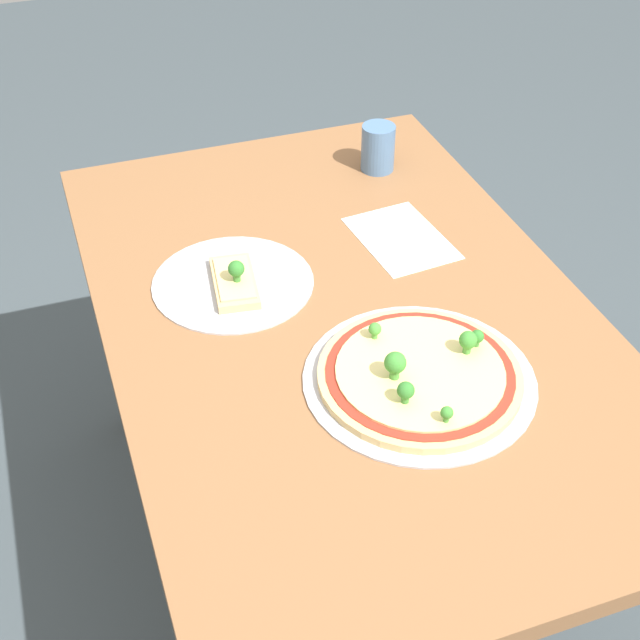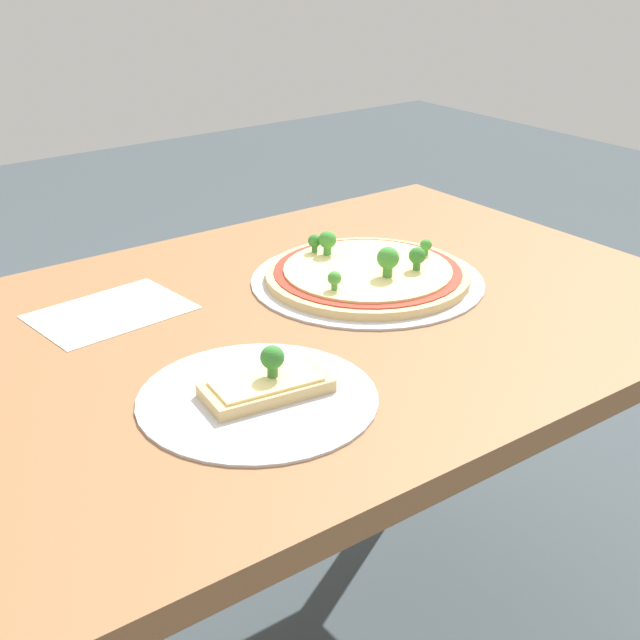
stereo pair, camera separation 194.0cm
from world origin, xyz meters
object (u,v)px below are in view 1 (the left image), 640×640
object	(u,v)px
drinking_cup	(378,148)
pizza_tray_whole	(420,375)
dining_table	(345,348)
pizza_tray_slice	(234,282)

from	to	relation	value
drinking_cup	pizza_tray_whole	bearing A→B (deg)	-16.54
dining_table	pizza_tray_slice	distance (m)	0.24
dining_table	drinking_cup	size ratio (longest dim) A/B	12.88
dining_table	pizza_tray_whole	world-z (taller)	pizza_tray_whole
pizza_tray_slice	drinking_cup	distance (m)	0.52
pizza_tray_whole	drinking_cup	world-z (taller)	drinking_cup
dining_table	drinking_cup	world-z (taller)	drinking_cup
pizza_tray_whole	pizza_tray_slice	bearing A→B (deg)	-148.17
pizza_tray_whole	drinking_cup	xyz separation A→B (m)	(-0.66, 0.20, 0.04)
pizza_tray_slice	drinking_cup	size ratio (longest dim) A/B	2.90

